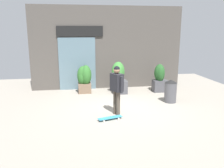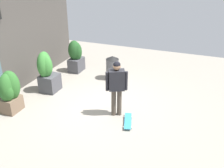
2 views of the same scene
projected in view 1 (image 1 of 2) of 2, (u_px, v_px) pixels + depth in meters
The scene contains 8 objects.
ground_plane at pixel (120, 109), 8.38m from camera, with size 12.00×12.00×0.00m, color gray.
building_facade at pixel (106, 48), 11.06m from camera, with size 7.11×0.31×3.83m.
skateboarder at pixel (117, 85), 7.60m from camera, with size 0.42×0.55×1.62m.
skateboard at pixel (110, 118), 7.34m from camera, with size 0.80×0.40×0.08m.
planter_box_left at pixel (160, 78), 10.57m from camera, with size 0.64×0.54×1.25m.
planter_box_right at pixel (84, 78), 10.35m from camera, with size 0.62×0.70×1.25m.
planter_box_mid at pixel (119, 77), 10.32m from camera, with size 0.65×0.61×1.39m.
trash_bin at pixel (170, 91), 9.06m from camera, with size 0.47×0.47×0.89m.
Camera 1 is at (-1.56, -7.82, 2.75)m, focal length 37.69 mm.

